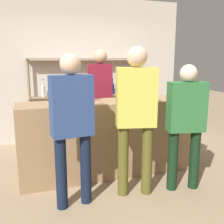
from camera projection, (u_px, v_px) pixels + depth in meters
ground_plane at (112, 172)px, 3.84m from camera, size 16.00×16.00×0.00m
bar_counter at (112, 137)px, 3.73m from camera, size 2.56×0.57×1.05m
back_wall at (83, 70)px, 5.31m from camera, size 4.16×0.12×2.80m
back_shelf at (85, 86)px, 5.20m from camera, size 2.18×0.18×1.63m
counter_bottle_0 at (139, 91)px, 3.72m from camera, size 0.08×0.08×0.33m
counter_bottle_1 at (76, 92)px, 3.55m from camera, size 0.07×0.07×0.33m
counter_bottle_2 at (91, 91)px, 3.61m from camera, size 0.09×0.09×0.35m
counter_bottle_3 at (66, 92)px, 3.43m from camera, size 0.09×0.09×0.37m
counter_bottle_4 at (185, 90)px, 3.78m from camera, size 0.08×0.08×0.33m
counter_bottle_5 at (125, 89)px, 3.80m from camera, size 0.09×0.09×0.35m
wine_glass at (179, 92)px, 3.75m from camera, size 0.07×0.07×0.14m
cork_jar at (68, 96)px, 3.57m from camera, size 0.10×0.10×0.16m
customer_center at (136, 110)px, 3.02m from camera, size 0.49×0.30×1.77m
server_behind_counter at (100, 92)px, 4.51m from camera, size 0.46×0.31×1.78m
customer_left at (72, 120)px, 2.78m from camera, size 0.46×0.24×1.69m
customer_right at (186, 119)px, 3.18m from camera, size 0.48×0.28×1.56m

